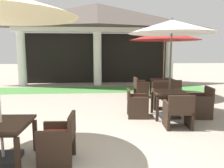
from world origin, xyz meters
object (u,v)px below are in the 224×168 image
Objects in this scene: patio_chair_near_foreground_east at (202,103)px; patio_umbrella_far_back at (165,36)px; patio_chair_mid_left_east at (59,139)px; patio_table_mid_left at (1,128)px; patio_chair_far_back_west at (140,87)px; terracotta_urn at (143,89)px; patio_umbrella_near_foreground at (172,28)px; patio_table_far_back at (163,82)px; patio_table_near_foreground at (169,95)px; patio_chair_near_foreground_west at (136,104)px; patio_chair_far_back_south at (172,91)px; patio_chair_near_foreground_north at (162,96)px; patio_chair_near_foreground_south at (178,112)px.

patio_umbrella_far_back reaches higher than patio_chair_near_foreground_east.
patio_table_mid_left is at bearing 90.00° from patio_chair_mid_left_east.
patio_chair_far_back_west is 0.84m from terracotta_urn.
patio_umbrella_near_foreground reaches higher than patio_table_far_back.
patio_table_near_foreground is 1.05× the size of patio_table_far_back.
patio_chair_near_foreground_west is 0.99× the size of patio_chair_far_back_west.
patio_umbrella_far_back reaches higher than patio_chair_far_back_south.
patio_chair_near_foreground_east is (0.85, -1.01, 0.01)m from patio_chair_near_foreground_north.
patio_table_far_back is (0.71, 2.82, -1.89)m from patio_umbrella_near_foreground.
patio_chair_near_foreground_west is (-0.93, 0.08, -0.26)m from patio_table_near_foreground.
patio_chair_far_back_west is at bearing 56.17° from patio_table_mid_left.
patio_chair_far_back_west is at bearing 97.61° from patio_chair_near_foreground_south.
patio_chair_near_foreground_west is 2.43m from patio_chair_far_back_south.
patio_chair_near_foreground_west is at bearing 90.00° from patio_chair_near_foreground_east.
terracotta_urn is (-0.91, 3.64, -0.22)m from patio_chair_near_foreground_east.
patio_chair_far_back_west is at bearing -74.83° from patio_chair_near_foreground_north.
patio_table_mid_left is 1.14× the size of patio_chair_mid_left_east.
patio_chair_far_back_south is (1.66, 1.77, 0.01)m from patio_chair_near_foreground_west.
patio_table_far_back is (0.71, 2.82, -0.02)m from patio_table_near_foreground.
patio_chair_near_foreground_south reaches higher than patio_chair_mid_left_east.
terracotta_urn is at bearing 169.62° from patio_chair_near_foreground_west.
patio_chair_near_foreground_north is at bearing -37.37° from patio_chair_mid_left_east.
patio_chair_far_back_south is at bearing 68.39° from patio_table_near_foreground.
patio_chair_near_foreground_south reaches higher than patio_chair_far_back_west.
patio_table_near_foreground is 1.08× the size of patio_chair_near_foreground_north.
patio_chair_near_foreground_south is (0.85, -1.01, 0.03)m from patio_chair_near_foreground_west.
patio_table_far_back is at bearing 49.54° from patio_table_mid_left.
patio_umbrella_far_back is (0.79, 3.75, 2.08)m from patio_chair_near_foreground_south.
patio_umbrella_far_back is at bearing -30.54° from patio_chair_mid_left_east.
patio_chair_near_foreground_west is at bearing -33.28° from patio_chair_mid_left_east.
patio_chair_mid_left_east is 5.73m from patio_chair_far_back_west.
patio_chair_near_foreground_south is 0.94× the size of patio_table_far_back.
patio_umbrella_far_back is (3.44, 5.20, 2.10)m from patio_chair_mid_left_east.
patio_chair_near_foreground_north reaches higher than patio_chair_near_foreground_south.
patio_chair_near_foreground_east is (1.86, -0.16, 0.03)m from patio_chair_near_foreground_west.
patio_chair_near_foreground_north reaches higher than patio_chair_mid_left_east.
patio_chair_far_back_west is (0.67, 2.71, 0.01)m from patio_chair_near_foreground_west.
patio_chair_near_foreground_north is at bearing 44.91° from patio_chair_near_foreground_east.
patio_umbrella_near_foreground is at bearing -104.07° from patio_table_far_back.
patio_chair_near_foreground_west is 0.88× the size of patio_table_far_back.
patio_chair_mid_left_east is (-2.73, -2.38, -0.25)m from patio_table_near_foreground.
patio_chair_near_foreground_south is 1.03× the size of patio_chair_mid_left_east.
patio_chair_near_foreground_east is 0.91× the size of patio_table_mid_left.
patio_umbrella_far_back is at bearing 75.93° from patio_table_near_foreground.
patio_umbrella_near_foreground reaches higher than patio_chair_near_foreground_south.
patio_umbrella_near_foreground is 3.24× the size of patio_chair_near_foreground_south.
patio_table_near_foreground is 3.44m from patio_umbrella_far_back.
patio_chair_near_foreground_south is at bearing 0.97° from patio_chair_far_back_west.
patio_chair_near_foreground_east is 4.33m from patio_chair_mid_left_east.
patio_umbrella_near_foreground reaches higher than patio_chair_far_back_west.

